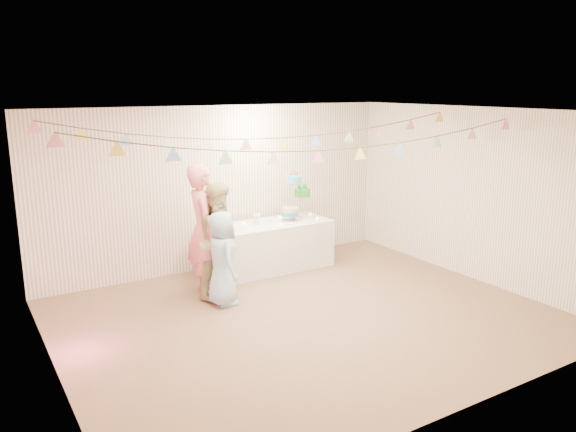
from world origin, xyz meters
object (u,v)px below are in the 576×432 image
cake_stand (296,197)px  person_adult_a (203,230)px  table (269,246)px  person_child (222,258)px  person_adult_b (220,240)px

cake_stand → person_adult_a: 1.95m
cake_stand → person_adult_a: person_adult_a is taller
table → person_child: person_child is taller
table → person_child: bearing=-142.5°
person_adult_b → table: bearing=-11.2°
person_adult_a → person_adult_b: bearing=-125.0°
table → cake_stand: (0.55, 0.05, 0.74)m
person_adult_b → cake_stand: bearing=-18.4°
person_adult_a → person_child: size_ratio=1.46×
person_adult_a → person_adult_b: 0.28m
person_adult_b → person_adult_a: bearing=91.6°
cake_stand → person_adult_b: person_adult_b is taller
cake_stand → person_child: cake_stand is taller
cake_stand → person_adult_b: 1.87m
person_child → table: bearing=-46.6°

